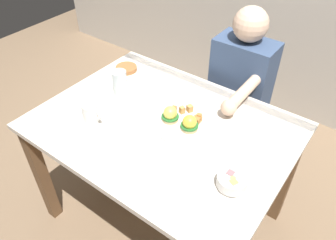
# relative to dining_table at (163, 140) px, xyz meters

# --- Properties ---
(ground_plane) EXTENTS (6.00, 6.00, 0.00)m
(ground_plane) POSITION_rel_dining_table_xyz_m (0.00, 0.00, -0.63)
(ground_plane) COLOR #7F664C
(dining_table) EXTENTS (1.20, 0.90, 0.74)m
(dining_table) POSITION_rel_dining_table_xyz_m (0.00, 0.00, 0.00)
(dining_table) COLOR silver
(dining_table) RESTS_ON ground_plane
(eggs_benedict_plate) EXTENTS (0.27, 0.27, 0.09)m
(eggs_benedict_plate) POSITION_rel_dining_table_xyz_m (0.07, 0.04, 0.13)
(eggs_benedict_plate) COLOR white
(eggs_benedict_plate) RESTS_ON dining_table
(fruit_bowl) EXTENTS (0.12, 0.12, 0.06)m
(fruit_bowl) POSITION_rel_dining_table_xyz_m (0.44, -0.14, 0.14)
(fruit_bowl) COLOR white
(fruit_bowl) RESTS_ON dining_table
(coffee_mug) EXTENTS (0.11, 0.08, 0.09)m
(coffee_mug) POSITION_rel_dining_table_xyz_m (-0.30, -0.18, 0.16)
(coffee_mug) COLOR white
(coffee_mug) RESTS_ON dining_table
(fork) EXTENTS (0.15, 0.09, 0.00)m
(fork) POSITION_rel_dining_table_xyz_m (-0.04, -0.24, 0.11)
(fork) COLOR silver
(fork) RESTS_ON dining_table
(water_glass_near) EXTENTS (0.08, 0.08, 0.14)m
(water_glass_near) POSITION_rel_dining_table_xyz_m (-0.33, 0.07, 0.17)
(water_glass_near) COLOR silver
(water_glass_near) RESTS_ON dining_table
(side_plate) EXTENTS (0.20, 0.20, 0.04)m
(side_plate) POSITION_rel_dining_table_xyz_m (-0.46, 0.25, 0.12)
(side_plate) COLOR white
(side_plate) RESTS_ON dining_table
(diner_person) EXTENTS (0.34, 0.54, 1.14)m
(diner_person) POSITION_rel_dining_table_xyz_m (0.11, 0.60, 0.02)
(diner_person) COLOR #33333D
(diner_person) RESTS_ON ground_plane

